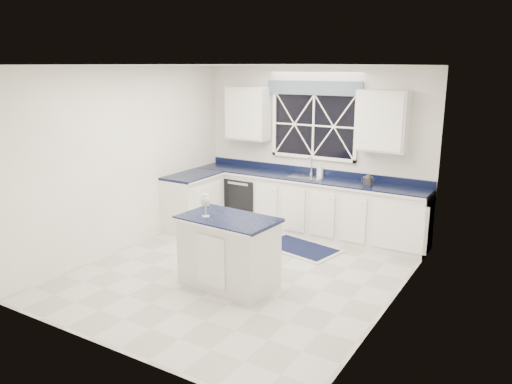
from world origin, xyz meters
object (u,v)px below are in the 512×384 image
Objects in this scene: dishwasher at (248,199)px; soap_bottle at (320,170)px; island at (229,251)px; kettle at (368,180)px; faucet at (311,165)px; wine_glass at (205,201)px.

soap_bottle reaches higher than dishwasher.
kettle reaches higher than island.
island is 2.60m from kettle.
faucet is 1.07× the size of wine_glass.
faucet reaches higher than wine_glass.
soap_bottle is (0.16, 0.03, -0.07)m from faucet.
soap_bottle is (-0.89, 0.25, 0.01)m from kettle.
dishwasher is at bearing -169.98° from faucet.
kettle is at bearing 63.63° from wine_glass.
wine_glass is at bearing -69.33° from dishwasher.
wine_glass is (-0.16, -2.67, -0.01)m from faucet.
kettle is 0.93m from soap_bottle.
dishwasher is 1.42m from soap_bottle.
faucet is at bearing -170.86° from soap_bottle.
wine_glass is (0.94, -2.48, 0.67)m from dishwasher.
dishwasher is at bearing 110.67° from wine_glass.
kettle is at bearing 71.74° from island.
kettle is (2.15, -0.03, 0.61)m from dishwasher.
island is 2.66m from soap_bottle.
faucet reaches higher than dishwasher.
dishwasher is 2.24m from kettle.
faucet is 2.65m from island.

